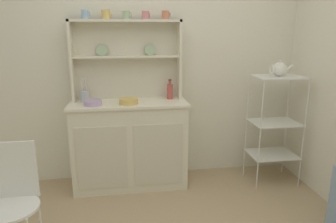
{
  "coord_description": "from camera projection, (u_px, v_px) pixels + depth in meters",
  "views": [
    {
      "loc": [
        -0.25,
        -1.62,
        1.55
      ],
      "look_at": [
        0.16,
        1.12,
        0.83
      ],
      "focal_mm": 33.57,
      "sensor_mm": 36.0,
      "label": 1
    }
  ],
  "objects": [
    {
      "name": "cup_gold_1",
      "position": [
        106.0,
        14.0,
        2.92
      ],
      "size": [
        0.09,
        0.08,
        0.08
      ],
      "color": "#DBB760",
      "rests_on": "hutch_shelf_unit"
    },
    {
      "name": "hutch_cabinet",
      "position": [
        130.0,
        143.0,
        3.14
      ],
      "size": [
        1.14,
        0.45,
        0.87
      ],
      "color": "silver",
      "rests_on": "ground"
    },
    {
      "name": "porcelain_teapot",
      "position": [
        279.0,
        69.0,
        3.04
      ],
      "size": [
        0.23,
        0.14,
        0.16
      ],
      "color": "white",
      "rests_on": "bakers_rack"
    },
    {
      "name": "bowl_floral_medium",
      "position": [
        129.0,
        101.0,
        2.96
      ],
      "size": [
        0.18,
        0.18,
        0.06
      ],
      "primitive_type": "cylinder",
      "color": "#DBB760",
      "rests_on": "hutch_cabinet"
    },
    {
      "name": "wall_back",
      "position": [
        145.0,
        60.0,
        3.21
      ],
      "size": [
        3.84,
        0.05,
        2.5
      ],
      "primitive_type": "cube",
      "color": "silver",
      "rests_on": "ground"
    },
    {
      "name": "cup_sky_0",
      "position": [
        85.0,
        14.0,
        2.89
      ],
      "size": [
        0.08,
        0.07,
        0.08
      ],
      "color": "#8EB2D1",
      "rests_on": "hutch_shelf_unit"
    },
    {
      "name": "jam_bottle",
      "position": [
        170.0,
        91.0,
        3.16
      ],
      "size": [
        0.06,
        0.06,
        0.2
      ],
      "color": "#B74C47",
      "rests_on": "hutch_cabinet"
    },
    {
      "name": "wire_chair",
      "position": [
        12.0,
        194.0,
        2.03
      ],
      "size": [
        0.36,
        0.36,
        0.85
      ],
      "rotation": [
        0.0,
        0.0,
        0.27
      ],
      "color": "white",
      "rests_on": "ground"
    },
    {
      "name": "hutch_shelf_unit",
      "position": [
        126.0,
        54.0,
        3.08
      ],
      "size": [
        1.06,
        0.18,
        0.77
      ],
      "color": "beige",
      "rests_on": "hutch_cabinet"
    },
    {
      "name": "bakers_rack",
      "position": [
        275.0,
        118.0,
        3.16
      ],
      "size": [
        0.47,
        0.36,
        1.11
      ],
      "color": "silver",
      "rests_on": "ground"
    },
    {
      "name": "cup_terracotta_4",
      "position": [
        165.0,
        15.0,
        3.0
      ],
      "size": [
        0.08,
        0.07,
        0.08
      ],
      "color": "#C67556",
      "rests_on": "hutch_shelf_unit"
    },
    {
      "name": "utensil_jar",
      "position": [
        84.0,
        96.0,
        3.03
      ],
      "size": [
        0.08,
        0.08,
        0.24
      ],
      "color": "#B2B7C6",
      "rests_on": "hutch_cabinet"
    },
    {
      "name": "cup_sage_2",
      "position": [
        126.0,
        15.0,
        2.95
      ],
      "size": [
        0.08,
        0.07,
        0.08
      ],
      "color": "#9EB78E",
      "rests_on": "hutch_shelf_unit"
    },
    {
      "name": "bowl_mixing_large",
      "position": [
        93.0,
        103.0,
        2.91
      ],
      "size": [
        0.17,
        0.17,
        0.05
      ],
      "primitive_type": "cylinder",
      "color": "#B79ECC",
      "rests_on": "hutch_cabinet"
    },
    {
      "name": "cup_rose_3",
      "position": [
        145.0,
        15.0,
        2.97
      ],
      "size": [
        0.08,
        0.07,
        0.08
      ],
      "color": "#D17A84",
      "rests_on": "hutch_shelf_unit"
    }
  ]
}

